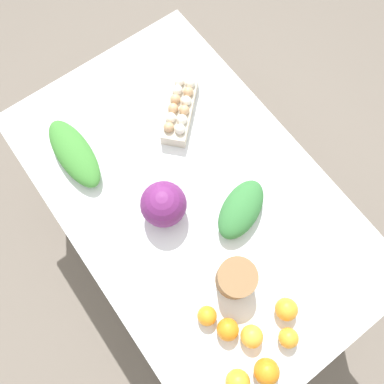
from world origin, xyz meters
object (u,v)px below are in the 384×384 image
object	(u,v)px
cabbage_purple	(164,204)
paper_bag	(236,278)
greens_bunch_dandelion	(74,153)
orange_1	(238,382)
egg_carton	(180,108)
orange_6	(267,372)
orange_0	(288,338)
greens_bunch_beet_tops	(241,209)
orange_2	(207,316)
orange_5	(286,309)
orange_3	(228,329)
orange_4	(252,336)

from	to	relation	value
cabbage_purple	paper_bag	xyz separation A→B (m)	(0.35, 0.05, -0.02)
paper_bag	greens_bunch_dandelion	distance (m)	0.76
orange_1	egg_carton	bearing A→B (deg)	154.73
egg_carton	orange_6	bearing A→B (deg)	27.37
orange_0	greens_bunch_beet_tops	bearing A→B (deg)	161.42
cabbage_purple	orange_0	bearing A→B (deg)	6.94
egg_carton	orange_1	world-z (taller)	egg_carton
orange_2	orange_5	size ratio (longest dim) A/B	0.86
orange_3	orange_4	world-z (taller)	same
greens_bunch_beet_tops	orange_0	size ratio (longest dim) A/B	3.70
orange_0	orange_3	size ratio (longest dim) A/B	0.89
egg_carton	orange_1	bearing A→B (deg)	21.76
greens_bunch_beet_tops	greens_bunch_dandelion	xyz separation A→B (m)	(-0.55, -0.37, -0.00)
greens_bunch_beet_tops	orange_6	distance (m)	0.54
greens_bunch_beet_tops	orange_4	xyz separation A→B (m)	(0.36, -0.24, -0.01)
orange_1	orange_2	size ratio (longest dim) A/B	1.20
orange_0	orange_5	world-z (taller)	orange_5
orange_5	orange_4	bearing A→B (deg)	-91.17
greens_bunch_beet_tops	orange_3	bearing A→B (deg)	-44.64
orange_0	orange_5	distance (m)	0.09
cabbage_purple	orange_4	bearing A→B (deg)	-2.27
orange_1	orange_5	world-z (taller)	orange_1
orange_0	orange_2	size ratio (longest dim) A/B	1.00
orange_0	orange_6	xyz separation A→B (m)	(0.03, -0.12, 0.01)
cabbage_purple	greens_bunch_beet_tops	size ratio (longest dim) A/B	0.68
egg_carton	greens_bunch_dandelion	size ratio (longest dim) A/B	0.86
orange_0	orange_1	distance (m)	0.22
paper_bag	orange_5	size ratio (longest dim) A/B	1.74
orange_3	orange_6	xyz separation A→B (m)	(0.17, 0.02, 0.00)
orange_0	orange_3	xyz separation A→B (m)	(-0.14, -0.14, 0.00)
orange_3	orange_0	bearing A→B (deg)	46.08
orange_5	egg_carton	bearing A→B (deg)	169.19
paper_bag	orange_3	distance (m)	0.17
orange_4	egg_carton	bearing A→B (deg)	159.71
greens_bunch_beet_tops	orange_1	size ratio (longest dim) A/B	3.08
orange_2	paper_bag	bearing A→B (deg)	104.48
egg_carton	orange_4	size ratio (longest dim) A/B	3.75
orange_0	orange_4	distance (m)	0.12
cabbage_purple	orange_1	size ratio (longest dim) A/B	2.09
orange_0	cabbage_purple	bearing A→B (deg)	-173.06
egg_carton	orange_1	size ratio (longest dim) A/B	3.54
greens_bunch_dandelion	orange_5	xyz separation A→B (m)	(0.91, 0.28, -0.00)
orange_0	orange_1	size ratio (longest dim) A/B	0.83
orange_1	orange_6	bearing A→B (deg)	72.04
orange_4	orange_6	xyz separation A→B (m)	(0.11, -0.03, 0.00)
cabbage_purple	orange_5	bearing A→B (deg)	13.34
orange_6	orange_2	bearing A→B (deg)	-168.35
cabbage_purple	orange_5	distance (m)	0.55
orange_2	orange_4	bearing A→B (deg)	29.98
orange_1	orange_3	distance (m)	0.16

